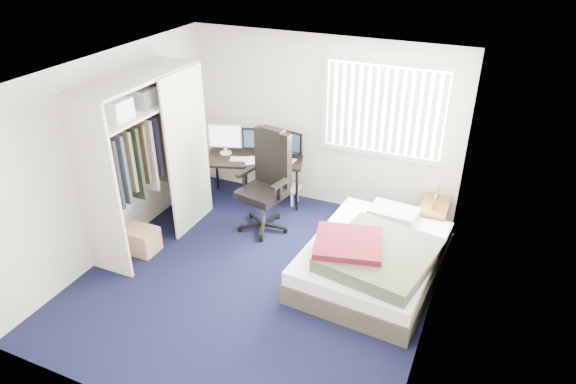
% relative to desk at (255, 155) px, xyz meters
% --- Properties ---
extents(ground, '(4.20, 4.20, 0.00)m').
position_rel_desk_xyz_m(ground, '(0.91, -1.76, -0.74)').
color(ground, black).
rests_on(ground, ground).
extents(room_shell, '(4.20, 4.20, 4.20)m').
position_rel_desk_xyz_m(room_shell, '(0.91, -1.76, 0.77)').
color(room_shell, silver).
rests_on(room_shell, ground).
extents(window_assembly, '(1.72, 0.09, 1.32)m').
position_rel_desk_xyz_m(window_assembly, '(1.81, 0.29, 0.86)').
color(window_assembly, white).
rests_on(window_assembly, ground).
extents(closet, '(0.64, 1.84, 2.22)m').
position_rel_desk_xyz_m(closet, '(-0.76, -1.49, 0.61)').
color(closet, beige).
rests_on(closet, ground).
extents(desk, '(1.56, 1.08, 1.16)m').
position_rel_desk_xyz_m(desk, '(0.00, 0.00, 0.00)').
color(desk, black).
rests_on(desk, ground).
extents(office_chair, '(0.78, 0.78, 1.41)m').
position_rel_desk_xyz_m(office_chair, '(0.49, -0.63, -0.20)').
color(office_chair, black).
rests_on(office_chair, ground).
extents(footstool, '(0.36, 0.30, 0.27)m').
position_rel_desk_xyz_m(footstool, '(0.49, 0.09, -0.53)').
color(footstool, white).
rests_on(footstool, ground).
extents(nightstand, '(0.36, 0.71, 0.67)m').
position_rel_desk_xyz_m(nightstand, '(2.66, 0.09, -0.31)').
color(nightstand, brown).
rests_on(nightstand, ground).
extents(bed, '(1.63, 2.09, 0.65)m').
position_rel_desk_xyz_m(bed, '(2.17, -1.19, -0.46)').
color(bed, '#3F392E').
rests_on(bed, ground).
extents(pine_box, '(0.44, 0.33, 0.33)m').
position_rel_desk_xyz_m(pine_box, '(-0.74, -1.86, -0.58)').
color(pine_box, tan).
rests_on(pine_box, ground).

